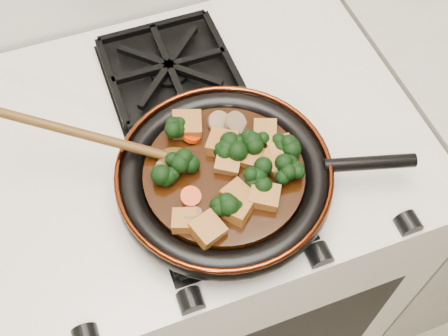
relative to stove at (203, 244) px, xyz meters
name	(u,v)px	position (x,y,z in m)	size (l,w,h in m)	color
stove	(203,244)	(0.00, 0.00, 0.00)	(0.76, 0.60, 0.90)	beige
burner_grate_front	(223,196)	(0.00, -0.14, 0.46)	(0.23, 0.23, 0.03)	black
burner_grate_back	(169,69)	(0.00, 0.14, 0.46)	(0.23, 0.23, 0.03)	black
skillet	(225,177)	(0.01, -0.13, 0.49)	(0.45, 0.33, 0.05)	black
braising_sauce	(224,175)	(0.01, -0.13, 0.50)	(0.24, 0.24, 0.02)	black
tofu_cube_0	(264,196)	(0.04, -0.19, 0.52)	(0.04, 0.04, 0.02)	brown
tofu_cube_1	(227,164)	(0.02, -0.12, 0.52)	(0.04, 0.03, 0.02)	brown
tofu_cube_2	(281,150)	(0.10, -0.12, 0.52)	(0.04, 0.04, 0.02)	brown
tofu_cube_3	(207,229)	(-0.05, -0.21, 0.52)	(0.04, 0.04, 0.02)	brown
tofu_cube_4	(265,131)	(0.09, -0.08, 0.52)	(0.04, 0.04, 0.02)	brown
tofu_cube_5	(223,144)	(0.02, -0.08, 0.52)	(0.04, 0.04, 0.02)	brown
tofu_cube_6	(238,197)	(0.01, -0.18, 0.52)	(0.04, 0.04, 0.02)	brown
tofu_cube_7	(187,125)	(-0.02, -0.03, 0.52)	(0.04, 0.05, 0.02)	brown
tofu_cube_8	(250,158)	(0.05, -0.12, 0.52)	(0.03, 0.03, 0.02)	brown
tofu_cube_9	(184,221)	(-0.08, -0.19, 0.52)	(0.03, 0.03, 0.02)	brown
tofu_cube_10	(236,208)	(0.00, -0.19, 0.52)	(0.04, 0.04, 0.02)	brown
tofu_cube_11	(272,162)	(0.08, -0.14, 0.52)	(0.04, 0.04, 0.02)	brown
broccoli_floret_0	(181,129)	(-0.03, -0.04, 0.52)	(0.05, 0.05, 0.05)	black
broccoli_floret_1	(286,149)	(0.11, -0.12, 0.52)	(0.06, 0.06, 0.05)	black
broccoli_floret_2	(228,208)	(-0.01, -0.19, 0.52)	(0.06, 0.06, 0.06)	black
broccoli_floret_3	(164,176)	(-0.08, -0.11, 0.52)	(0.06, 0.06, 0.05)	black
broccoli_floret_4	(238,151)	(0.04, -0.10, 0.52)	(0.06, 0.06, 0.05)	black
broccoli_floret_5	(183,165)	(-0.05, -0.10, 0.52)	(0.06, 0.06, 0.05)	black
broccoli_floret_6	(256,142)	(0.07, -0.10, 0.52)	(0.06, 0.06, 0.05)	black
broccoli_floret_7	(224,150)	(0.02, -0.10, 0.52)	(0.06, 0.06, 0.06)	black
broccoli_floret_8	(258,179)	(0.05, -0.16, 0.52)	(0.06, 0.06, 0.06)	black
broccoli_floret_9	(286,170)	(0.09, -0.16, 0.52)	(0.06, 0.06, 0.05)	black
carrot_coin_0	(261,194)	(0.04, -0.18, 0.51)	(0.03, 0.03, 0.01)	red
carrot_coin_1	(241,148)	(0.05, -0.10, 0.51)	(0.03, 0.03, 0.01)	red
carrot_coin_2	(191,196)	(-0.05, -0.15, 0.51)	(0.03, 0.03, 0.01)	red
carrot_coin_3	(257,161)	(0.06, -0.13, 0.51)	(0.03, 0.03, 0.01)	red
carrot_coin_4	(192,136)	(-0.02, -0.05, 0.51)	(0.03, 0.03, 0.01)	red
mushroom_slice_0	(283,171)	(0.09, -0.16, 0.52)	(0.03, 0.03, 0.01)	#7D6348
mushroom_slice_1	(236,123)	(0.05, -0.05, 0.52)	(0.04, 0.04, 0.01)	#7D6348
mushroom_slice_2	(219,122)	(0.03, -0.04, 0.52)	(0.04, 0.04, 0.01)	#7D6348
mushroom_slice_3	(165,169)	(-0.08, -0.10, 0.52)	(0.03, 0.03, 0.01)	#7D6348
mushroom_slice_4	(191,214)	(-0.06, -0.18, 0.52)	(0.03, 0.03, 0.01)	#7D6348
wooden_spoon	(121,144)	(-0.13, -0.04, 0.53)	(0.16, 0.11, 0.28)	#4F3111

